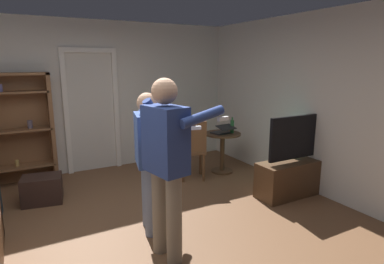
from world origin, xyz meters
TOP-DOWN VIEW (x-y plane):
  - ground_plane at (0.00, 0.00)m, footprint 6.27×6.27m
  - wall_back at (0.00, 2.79)m, footprint 5.94×0.12m
  - wall_right at (2.91, 0.00)m, footprint 0.12×5.70m
  - doorway_frame at (0.24, 2.71)m, footprint 0.93×0.08m
  - bookshelf at (-0.89, 2.56)m, footprint 0.95×0.32m
  - tv_flatscreen at (2.55, 0.17)m, footprint 1.21×0.40m
  - side_table at (2.16, 1.49)m, footprint 0.63×0.63m
  - laptop at (2.14, 1.45)m, footprint 0.37×0.38m
  - bottle_on_table at (2.30, 1.41)m, footprint 0.06×0.06m
  - wooden_chair at (1.52, 1.40)m, footprint 0.54×0.54m
  - person_blue_shirt at (0.28, -0.35)m, footprint 0.75×0.61m
  - person_striped_shirt at (0.32, 0.22)m, footprint 0.62×0.69m
  - suitcase_dark at (-0.71, 1.63)m, footprint 0.57×0.46m

SIDE VIEW (x-z plane):
  - ground_plane at x=0.00m, z-range 0.00..0.00m
  - suitcase_dark at x=-0.71m, z-range 0.00..0.37m
  - tv_flatscreen at x=2.55m, z-range -0.25..0.92m
  - side_table at x=2.16m, z-range 0.12..0.82m
  - wooden_chair at x=1.52m, z-range 0.05..1.04m
  - laptop at x=2.14m, z-range 0.67..0.83m
  - bottle_on_table at x=2.30m, z-range 0.68..0.96m
  - person_striped_shirt at x=0.32m, z-range 0.12..1.70m
  - bookshelf at x=-0.89m, z-range 0.08..1.82m
  - person_blue_shirt at x=0.28m, z-range 0.15..1.91m
  - doorway_frame at x=0.24m, z-range 0.16..2.29m
  - wall_back at x=0.00m, z-range 0.00..2.60m
  - wall_right at x=2.91m, z-range 0.00..2.60m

